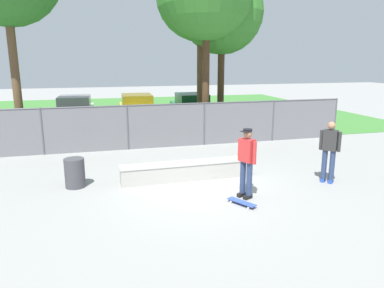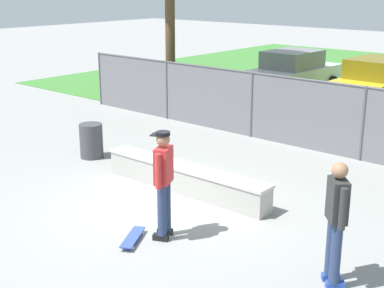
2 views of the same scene
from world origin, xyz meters
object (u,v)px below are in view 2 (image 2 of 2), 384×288
concrete_ledge (185,178)px  car_yellow (378,82)px  skateboarder (164,180)px  bystander (336,219)px  trash_bin (91,141)px  skateboard (133,237)px  car_white (293,72)px

concrete_ledge → car_yellow: bearing=91.7°
skateboarder → bystander: (2.80, 0.49, -0.02)m
car_yellow → bystander: (4.24, -11.56, 0.17)m
skateboarder → bystander: bearing=9.8°
car_yellow → bystander: bystander is taller
bystander → trash_bin: bearing=168.1°
skateboarder → skateboard: (-0.29, -0.45, -0.96)m
car_white → bystander: size_ratio=2.34×
bystander → trash_bin: bystander is taller
concrete_ledge → car_yellow: 10.27m
car_yellow → skateboard: bearing=-84.8°
car_white → trash_bin: (0.39, -10.04, -0.42)m
concrete_ledge → car_white: (-3.61, 10.24, 0.56)m
car_white → trash_bin: size_ratio=5.09×
bystander → concrete_ledge: bearing=161.7°
skateboarder → car_yellow: (-1.44, 12.04, -0.19)m
trash_bin → skateboarder: bearing=-24.6°
skateboarder → skateboard: skateboarder is taller
skateboard → bystander: 3.37m
bystander → trash_bin: 7.35m
concrete_ledge → bystander: size_ratio=2.19×
skateboard → car_white: bearing=109.7°
skateboarder → skateboard: 1.10m
skateboarder → trash_bin: size_ratio=2.20×
skateboard → car_white: (-4.46, 12.49, 0.77)m
trash_bin → car_white: bearing=92.2°
bystander → car_yellow: bearing=110.2°
concrete_ledge → trash_bin: trash_bin is taller
skateboarder → skateboard: bearing=-123.0°
skateboarder → concrete_ledge: bearing=122.6°
skateboard → bystander: bearing=16.8°
concrete_ledge → skateboarder: (1.14, -1.79, 0.75)m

